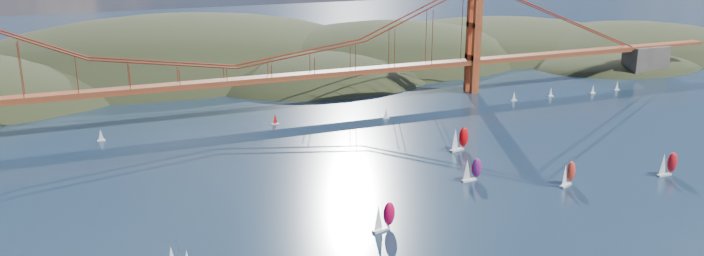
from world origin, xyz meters
name	(u,v)px	position (x,y,z in m)	size (l,w,h in m)	color
headlands	(276,87)	(44.95, 278.29, -12.46)	(725.00, 225.00, 96.00)	black
bridge	(231,44)	(-1.75, 180.00, 32.23)	(552.00, 12.00, 55.00)	brown
racer_0	(383,216)	(10.14, 46.93, 4.20)	(7.93, 4.84, 8.88)	silver
racer_1	(568,173)	(79.99, 55.42, 4.18)	(7.91, 5.42, 8.85)	silver
racer_2	(668,163)	(117.41, 50.35, 4.28)	(7.86, 3.20, 9.05)	silver
racer_3	(459,139)	(65.81, 100.21, 4.66)	(8.81, 5.05, 9.87)	silver
racer_rwb	(472,169)	(53.19, 70.90, 4.05)	(7.53, 3.17, 8.58)	white
distant_boat_3	(101,135)	(-58.79, 163.28, 2.41)	(3.00, 2.00, 4.70)	silver
distant_boat_4	(514,96)	(129.22, 155.77, 2.41)	(3.00, 2.00, 4.70)	silver
distant_boat_5	(551,92)	(151.11, 156.12, 2.41)	(3.00, 2.00, 4.70)	silver
distant_boat_6	(593,89)	(174.76, 153.36, 2.41)	(3.00, 2.00, 4.70)	silver
distant_boat_7	(617,86)	(191.25, 154.56, 2.41)	(3.00, 2.00, 4.70)	silver
distant_boat_8	(386,113)	(58.76, 150.50, 2.41)	(3.00, 2.00, 4.70)	silver
distant_boat_9	(275,119)	(11.17, 159.77, 2.41)	(3.00, 2.00, 4.70)	silver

